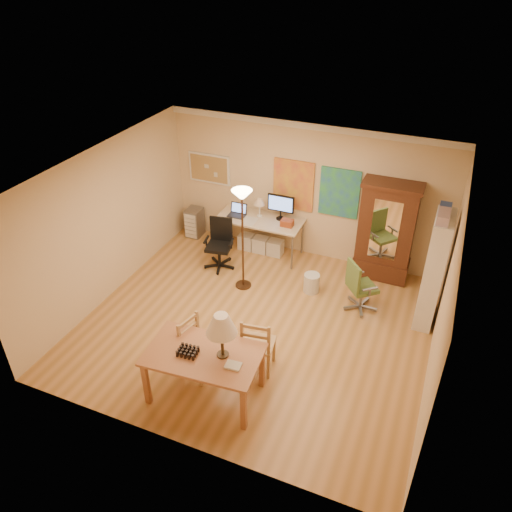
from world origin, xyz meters
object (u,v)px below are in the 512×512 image
at_px(computer_desk, 262,232).
at_px(office_chair_green, 359,296).
at_px(office_chair_black, 220,254).
at_px(armoire, 385,238).
at_px(bookshelf, 434,271).
at_px(dining_table, 210,346).

bearing_deg(computer_desk, office_chair_green, -25.67).
relative_size(office_chair_black, armoire, 0.52).
distance_m(office_chair_black, bookshelf, 3.94).
bearing_deg(computer_desk, dining_table, -78.24).
bearing_deg(bookshelf, office_chair_green, -171.27).
height_order(dining_table, office_chair_black, dining_table).
height_order(office_chair_green, armoire, armoire).
relative_size(office_chair_green, bookshelf, 0.50).
bearing_deg(dining_table, armoire, 67.49).
distance_m(dining_table, computer_desk, 3.88).
height_order(computer_desk, armoire, armoire).
distance_m(dining_table, bookshelf, 3.82).
bearing_deg(dining_table, computer_desk, 101.76).
distance_m(dining_table, office_chair_black, 3.34).
distance_m(dining_table, armoire, 4.18).
distance_m(office_chair_green, bookshelf, 1.30).
height_order(dining_table, armoire, armoire).
relative_size(office_chair_black, bookshelf, 0.51).
distance_m(office_chair_black, armoire, 3.12).
bearing_deg(dining_table, office_chair_black, 114.29).
relative_size(computer_desk, armoire, 0.89).
bearing_deg(office_chair_green, armoire, 82.69).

